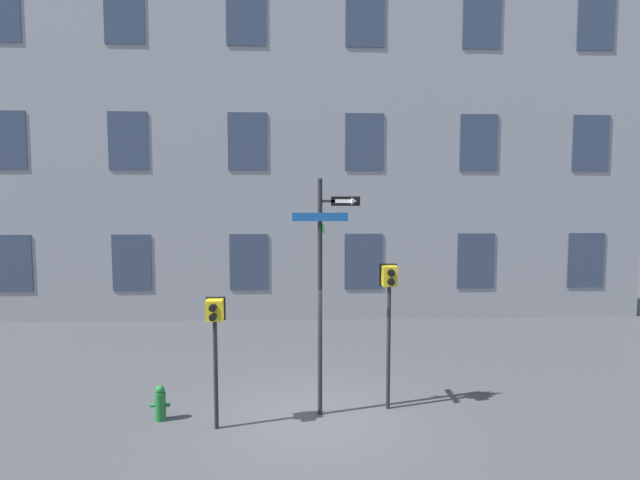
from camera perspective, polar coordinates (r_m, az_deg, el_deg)
The scene contains 6 objects.
ground_plane at distance 10.28m, azimuth -0.69°, elevation -19.72°, with size 60.00×60.00×0.00m, color #38383A.
building_facade at distance 17.69m, azimuth -1.61°, elevation 11.06°, with size 24.00×0.63×12.42m.
street_sign_pole at distance 9.68m, azimuth 0.34°, elevation -4.46°, with size 1.30×0.74×4.64m.
pedestrian_signal_left at distance 9.44m, azimuth -11.93°, elevation -9.75°, with size 0.36×0.40×2.45m.
pedestrian_signal_right at distance 10.11m, azimuth 7.90°, elevation -6.55°, with size 0.34×0.40×2.95m.
fire_hydrant at distance 10.54m, azimuth -17.79°, elevation -17.35°, with size 0.37×0.21×0.68m.
Camera 1 is at (-0.31, -9.35, 4.25)m, focal length 28.00 mm.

